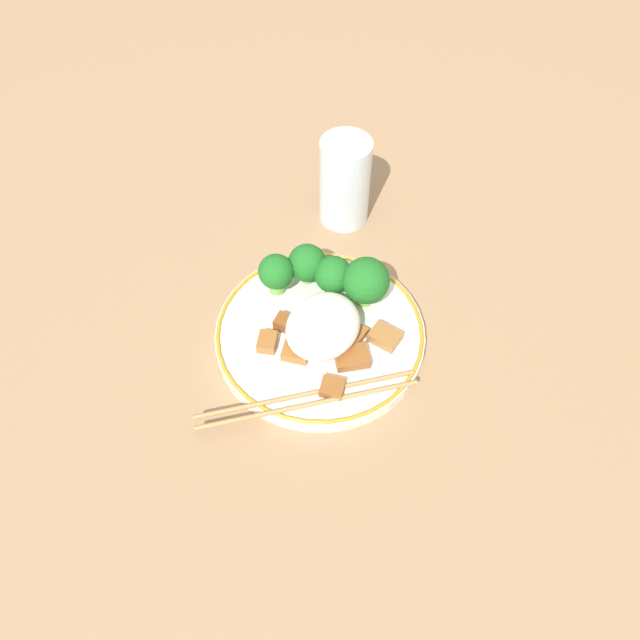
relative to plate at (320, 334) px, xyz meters
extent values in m
plane|color=#9E7A56|center=(0.00, 0.00, -0.01)|extent=(3.00, 3.00, 0.00)
cylinder|color=white|center=(0.00, 0.00, 0.00)|extent=(0.24, 0.24, 0.02)
torus|color=#B28C26|center=(0.00, 0.00, 0.01)|extent=(0.23, 0.23, 0.00)
ellipsoid|color=white|center=(0.01, 0.01, 0.03)|extent=(0.09, 0.08, 0.05)
cylinder|color=#72AD4C|center=(-0.06, 0.02, 0.01)|extent=(0.02, 0.02, 0.02)
sphere|color=#1E6B23|center=(-0.06, 0.02, 0.04)|extent=(0.05, 0.05, 0.05)
cylinder|color=#72AD4C|center=(-0.06, -0.02, 0.01)|extent=(0.02, 0.02, 0.01)
sphere|color=#1E6B23|center=(-0.06, -0.02, 0.04)|extent=(0.04, 0.04, 0.04)
cylinder|color=#72AD4C|center=(-0.06, -0.05, 0.01)|extent=(0.02, 0.02, 0.01)
sphere|color=#1E6B23|center=(-0.06, -0.05, 0.04)|extent=(0.04, 0.04, 0.04)
cylinder|color=#72AD4C|center=(-0.03, -0.07, 0.01)|extent=(0.02, 0.02, 0.02)
sphere|color=#1E6B23|center=(-0.03, -0.07, 0.04)|extent=(0.04, 0.04, 0.04)
cube|color=#995B28|center=(0.04, -0.01, 0.01)|extent=(0.04, 0.04, 0.01)
cube|color=brown|center=(0.01, -0.03, 0.01)|extent=(0.02, 0.04, 0.01)
cube|color=#9E6633|center=(-0.02, 0.07, 0.01)|extent=(0.03, 0.03, 0.01)
cube|color=brown|center=(0.02, 0.05, 0.01)|extent=(0.05, 0.05, 0.01)
cube|color=#995B28|center=(-0.01, 0.03, 0.01)|extent=(0.03, 0.03, 0.01)
cube|color=brown|center=(0.06, 0.05, 0.01)|extent=(0.03, 0.03, 0.01)
cube|color=#995B28|center=(0.05, -0.04, 0.01)|extent=(0.03, 0.03, 0.01)
cylinder|color=#AD8451|center=(0.09, 0.04, 0.01)|extent=(0.16, 0.18, 0.01)
cylinder|color=#AD8451|center=(0.08, 0.03, 0.01)|extent=(0.16, 0.18, 0.01)
cylinder|color=silver|center=(-0.19, -0.07, 0.05)|extent=(0.06, 0.06, 0.12)
camera|label=1|loc=(0.36, 0.20, 0.58)|focal=35.00mm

